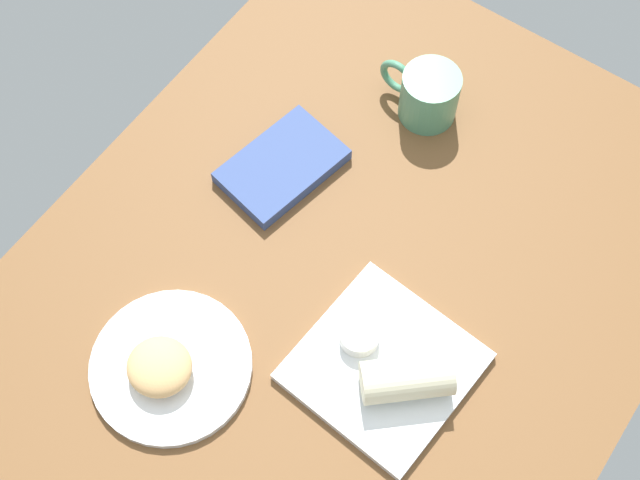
{
  "coord_description": "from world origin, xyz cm",
  "views": [
    {
      "loc": [
        -50.06,
        -28.56,
        126.66
      ],
      "look_at": [
        -1.01,
        6.04,
        7.0
      ],
      "focal_mm": 49.89,
      "sensor_mm": 36.0,
      "label": 1
    }
  ],
  "objects_px": {
    "round_plate": "(171,366)",
    "breakfast_wrap": "(407,378)",
    "scone_pastry": "(159,367)",
    "square_plate": "(384,366)",
    "sauce_cup": "(359,336)",
    "coffee_mug": "(428,94)",
    "book_stack": "(282,166)"
  },
  "relations": [
    {
      "from": "scone_pastry",
      "to": "coffee_mug",
      "type": "bearing_deg",
      "value": -5.9
    },
    {
      "from": "square_plate",
      "to": "sauce_cup",
      "type": "xyz_separation_m",
      "value": [
        0.01,
        0.05,
        0.02
      ]
    },
    {
      "from": "square_plate",
      "to": "coffee_mug",
      "type": "distance_m",
      "value": 0.46
    },
    {
      "from": "sauce_cup",
      "to": "book_stack",
      "type": "xyz_separation_m",
      "value": [
        0.17,
        0.27,
        -0.02
      ]
    },
    {
      "from": "round_plate",
      "to": "coffee_mug",
      "type": "bearing_deg",
      "value": -5.75
    },
    {
      "from": "square_plate",
      "to": "breakfast_wrap",
      "type": "distance_m",
      "value": 0.06
    },
    {
      "from": "sauce_cup",
      "to": "coffee_mug",
      "type": "relative_size",
      "value": 0.4
    },
    {
      "from": "sauce_cup",
      "to": "book_stack",
      "type": "relative_size",
      "value": 0.27
    },
    {
      "from": "coffee_mug",
      "to": "book_stack",
      "type": "bearing_deg",
      "value": 151.16
    },
    {
      "from": "sauce_cup",
      "to": "scone_pastry",
      "type": "bearing_deg",
      "value": 134.93
    },
    {
      "from": "square_plate",
      "to": "coffee_mug",
      "type": "relative_size",
      "value": 1.6
    },
    {
      "from": "square_plate",
      "to": "breakfast_wrap",
      "type": "xyz_separation_m",
      "value": [
        -0.01,
        -0.04,
        0.04
      ]
    },
    {
      "from": "scone_pastry",
      "to": "sauce_cup",
      "type": "height_order",
      "value": "scone_pastry"
    },
    {
      "from": "round_plate",
      "to": "breakfast_wrap",
      "type": "xyz_separation_m",
      "value": [
        0.17,
        -0.29,
        0.04
      ]
    },
    {
      "from": "square_plate",
      "to": "book_stack",
      "type": "relative_size",
      "value": 1.09
    },
    {
      "from": "scone_pastry",
      "to": "coffee_mug",
      "type": "distance_m",
      "value": 0.61
    },
    {
      "from": "round_plate",
      "to": "square_plate",
      "type": "xyz_separation_m",
      "value": [
        0.18,
        -0.25,
        0.0
      ]
    },
    {
      "from": "scone_pastry",
      "to": "breakfast_wrap",
      "type": "xyz_separation_m",
      "value": [
        0.18,
        -0.29,
        0.01
      ]
    },
    {
      "from": "round_plate",
      "to": "scone_pastry",
      "type": "height_order",
      "value": "scone_pastry"
    },
    {
      "from": "sauce_cup",
      "to": "breakfast_wrap",
      "type": "bearing_deg",
      "value": -101.75
    },
    {
      "from": "scone_pastry",
      "to": "book_stack",
      "type": "height_order",
      "value": "scone_pastry"
    },
    {
      "from": "breakfast_wrap",
      "to": "coffee_mug",
      "type": "bearing_deg",
      "value": 166.54
    },
    {
      "from": "scone_pastry",
      "to": "coffee_mug",
      "type": "relative_size",
      "value": 0.65
    },
    {
      "from": "scone_pastry",
      "to": "breakfast_wrap",
      "type": "height_order",
      "value": "breakfast_wrap"
    },
    {
      "from": "round_plate",
      "to": "coffee_mug",
      "type": "distance_m",
      "value": 0.59
    },
    {
      "from": "round_plate",
      "to": "breakfast_wrap",
      "type": "height_order",
      "value": "breakfast_wrap"
    },
    {
      "from": "coffee_mug",
      "to": "square_plate",
      "type": "bearing_deg",
      "value": -155.28
    },
    {
      "from": "round_plate",
      "to": "square_plate",
      "type": "relative_size",
      "value": 1.01
    },
    {
      "from": "book_stack",
      "to": "coffee_mug",
      "type": "bearing_deg",
      "value": -28.84
    },
    {
      "from": "scone_pastry",
      "to": "square_plate",
      "type": "xyz_separation_m",
      "value": [
        0.19,
        -0.25,
        -0.03
      ]
    },
    {
      "from": "sauce_cup",
      "to": "coffee_mug",
      "type": "bearing_deg",
      "value": 19.1
    },
    {
      "from": "sauce_cup",
      "to": "coffee_mug",
      "type": "height_order",
      "value": "coffee_mug"
    }
  ]
}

